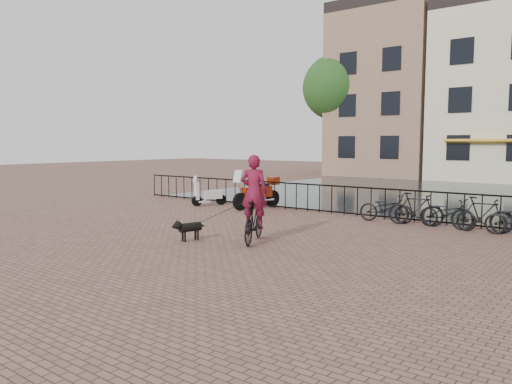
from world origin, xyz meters
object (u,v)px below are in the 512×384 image
Objects in this scene: dog at (190,230)px; scooter at (209,190)px; motorcycle at (257,188)px; cyclist at (254,204)px.

dog is 7.26m from scooter.
dog is 0.64× the size of scooter.
dog is 6.59m from motorcycle.
dog is at bearing 6.71° from cyclist.
dog is (-1.41, -0.86, -0.70)m from cyclist.
cyclist is 6.55m from motorcycle.
motorcycle is (-3.96, 5.21, -0.22)m from cyclist.
cyclist is 7.68m from scooter.
scooter is at bearing 143.65° from dog.
motorcycle is 2.13m from scooter.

